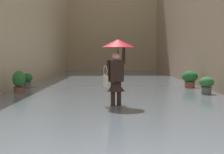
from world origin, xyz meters
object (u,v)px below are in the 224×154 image
Objects in this scene: potted_plant_near_right at (27,81)px; potted_plant_mid_left at (207,85)px; person_wading at (117,61)px; potted_plant_far_right at (19,82)px; potted_plant_near_left at (190,79)px.

potted_plant_near_right is 1.00× the size of potted_plant_mid_left.
person_wading reaches higher than potted_plant_mid_left.
potted_plant_far_right is (6.78, -0.38, 0.07)m from potted_plant_mid_left.
potted_plant_near_right is at bearing -84.64° from potted_plant_far_right.
person_wading is at bearing 57.56° from potted_plant_near_left.
potted_plant_near_left reaches higher than potted_plant_near_right.
potted_plant_near_left is 0.89× the size of potted_plant_far_right.
person_wading is 2.43× the size of potted_plant_near_left.
potted_plant_mid_left is 0.78× the size of potted_plant_far_right.
potted_plant_mid_left is 6.79m from potted_plant_far_right.
potted_plant_near_right is 7.27m from potted_plant_mid_left.
potted_plant_far_right reaches higher than potted_plant_near_left.
person_wading is 4.26m from potted_plant_mid_left.
person_wading is 6.14m from potted_plant_near_right.
potted_plant_mid_left is at bearing 90.60° from potted_plant_near_left.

